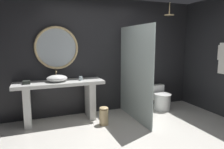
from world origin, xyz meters
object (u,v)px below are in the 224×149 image
Objects in this scene: tissue_box at (26,82)px; rain_shower_head at (169,14)px; toilet at (161,99)px; vessel_sink at (57,78)px; waste_bin at (104,116)px; round_wall_mirror at (57,48)px; tumbler_cup at (81,78)px.

rain_shower_head reaches higher than tissue_box.
vessel_sink is at bearing 178.85° from toilet.
rain_shower_head is 0.77× the size of waste_bin.
round_wall_mirror reaches higher than tissue_box.
vessel_sink is 0.45× the size of round_wall_mirror.
vessel_sink is 1.12× the size of waste_bin.
vessel_sink is 3.02× the size of tissue_box.
vessel_sink is at bearing 175.61° from rain_shower_head.
tumbler_cup is 0.30× the size of rain_shower_head.
tumbler_cup is 0.23× the size of waste_bin.
tumbler_cup is at bearing -34.75° from round_wall_mirror.
vessel_sink is 2.54m from toilet.
waste_bin is (0.82, -0.48, -0.72)m from vessel_sink.
tumbler_cup is at bearing 179.35° from toilet.
round_wall_mirror reaches higher than toilet.
round_wall_mirror reaches higher than vessel_sink.
vessel_sink is at bearing 149.66° from waste_bin.
tumbler_cup is 0.10× the size of round_wall_mirror.
vessel_sink is 4.75× the size of tumbler_cup.
tumbler_cup is 0.64× the size of tissue_box.
rain_shower_head reaches higher than waste_bin.
rain_shower_head is 0.49× the size of toilet.
toilet is at bearing -1.15° from vessel_sink.
waste_bin is (0.35, -0.46, -0.70)m from tumbler_cup.
vessel_sink reaches higher than tissue_box.
toilet is at bearing -0.59° from tissue_box.
tissue_box is 3.36m from rain_shower_head.
tumbler_cup is 1.05m from tissue_box.
tumbler_cup is 0.81m from round_wall_mirror.
tissue_box is 0.15× the size of round_wall_mirror.
vessel_sink is 2.83m from rain_shower_head.
vessel_sink reaches higher than toilet.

